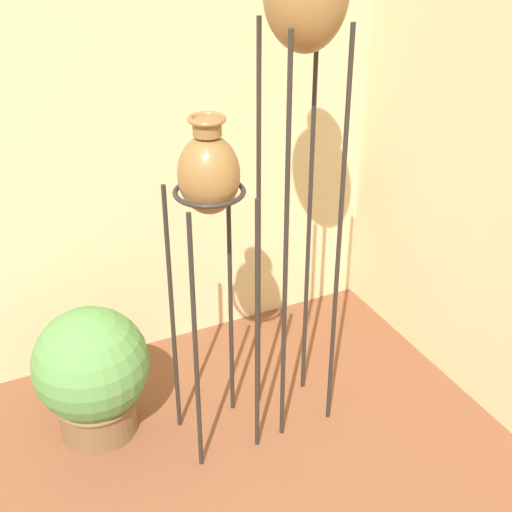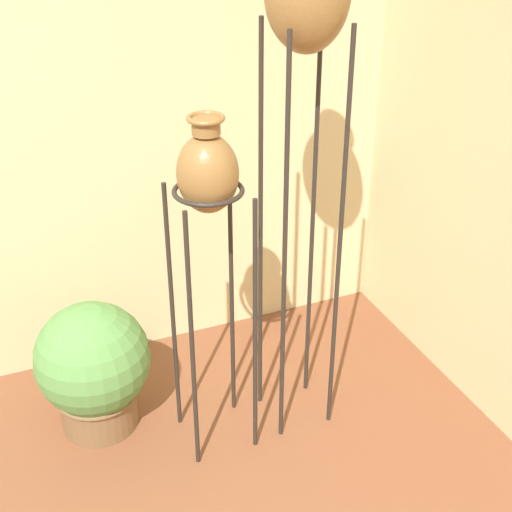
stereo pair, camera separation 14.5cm
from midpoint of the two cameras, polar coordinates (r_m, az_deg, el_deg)
name	(u,v)px [view 1 (the left image)]	position (r m, az deg, el deg)	size (l,w,h in m)	color
vase_stand_tall	(306,4)	(2.72, 2.39, 19.47)	(0.32, 0.32, 2.25)	#28231E
vase_stand_medium	(209,188)	(2.75, -5.28, 5.42)	(0.30, 0.30, 1.54)	#28231E
potted_plant	(92,372)	(3.35, -14.21, -9.00)	(0.53, 0.53, 0.64)	brown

